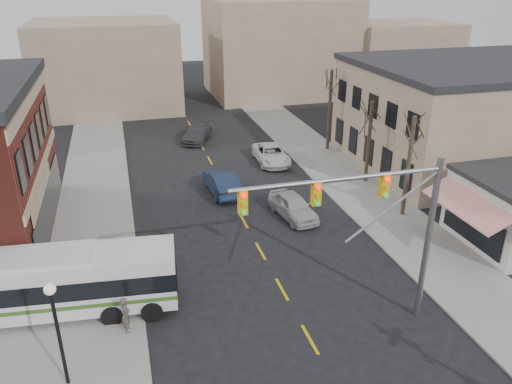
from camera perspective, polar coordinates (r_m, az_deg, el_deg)
ground at (r=21.96m, az=8.17°, el=-19.61°), size 160.00×160.00×0.00m
sidewalk_west at (r=37.59m, az=-17.92°, el=-0.87°), size 5.00×60.00×0.12m
sidewalk_east at (r=41.00m, az=9.47°, el=2.06°), size 5.00×60.00×0.12m
tan_building at (r=46.30m, az=24.21°, el=8.28°), size 20.30×15.30×8.50m
tree_east_a at (r=33.73m, az=17.00°, el=2.75°), size 0.28×0.28×6.75m
tree_east_b at (r=38.81m, az=12.76°, el=5.58°), size 0.28×0.28×6.30m
tree_east_c at (r=45.67m, az=8.40°, el=9.22°), size 0.28×0.28×7.20m
transit_bus at (r=25.54m, az=-23.01°, el=-9.58°), size 12.33×3.87×3.12m
traffic_signal_mast at (r=21.60m, az=13.91°, el=-2.49°), size 9.20×0.30×8.00m
street_lamp at (r=20.39m, az=-22.01°, el=-12.89°), size 0.44×0.44×4.64m
car_a at (r=33.23m, az=4.27°, el=-1.62°), size 2.57×4.86×1.58m
car_b at (r=36.86m, az=-3.92°, el=1.13°), size 2.11×5.20×1.68m
car_c at (r=42.86m, az=1.73°, el=4.32°), size 2.66×5.40×1.47m
car_d at (r=49.11m, az=-6.75°, el=6.75°), size 4.03×5.69×1.53m
pedestrian_near at (r=23.65m, az=-14.66°, el=-13.40°), size 0.50×0.70×1.78m
pedestrian_far at (r=26.72m, az=-22.65°, el=-10.06°), size 0.98×0.89×1.64m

